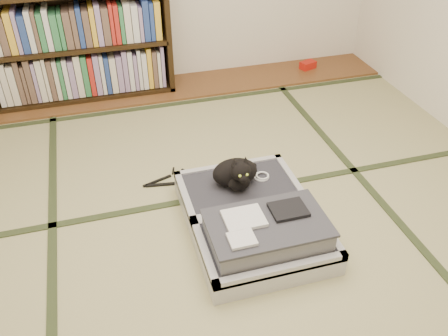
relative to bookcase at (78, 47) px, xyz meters
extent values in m
plane|color=tan|center=(0.71, -2.07, -0.45)|extent=(4.50, 4.50, 0.00)
cube|color=brown|center=(0.71, -0.07, -0.44)|extent=(4.00, 0.50, 0.02)
cube|color=#B8190E|center=(2.10, -0.04, -0.40)|extent=(0.17, 0.13, 0.07)
cube|color=#2D381E|center=(-0.29, -2.07, -0.45)|extent=(0.05, 4.50, 0.01)
cube|color=#2D381E|center=(1.71, -2.07, -0.45)|extent=(0.05, 4.50, 0.01)
cube|color=#2D381E|center=(0.71, -1.67, -0.45)|extent=(4.00, 0.05, 0.01)
cube|color=#2D381E|center=(0.71, -0.37, -0.45)|extent=(4.00, 0.05, 0.01)
cube|color=black|center=(0.74, 0.00, 0.02)|extent=(0.04, 0.35, 0.98)
cube|color=black|center=(0.00, 0.00, -0.42)|extent=(1.52, 0.35, 0.04)
cube|color=black|center=(0.00, 0.00, 0.02)|extent=(1.45, 0.35, 0.03)
cube|color=black|center=(0.00, 0.16, 0.02)|extent=(1.52, 0.02, 0.98)
cube|color=gray|center=(0.00, -0.02, -0.20)|extent=(1.37, 0.24, 0.41)
cube|color=gray|center=(0.00, -0.02, 0.21)|extent=(1.37, 0.24, 0.37)
cube|color=#B8B9BE|center=(0.84, -2.26, -0.39)|extent=(0.72, 0.48, 0.12)
cube|color=#303038|center=(0.84, -2.26, -0.36)|extent=(0.64, 0.40, 0.09)
cube|color=#B8B9BE|center=(0.84, -2.48, -0.32)|extent=(0.72, 0.04, 0.05)
cube|color=#B8B9BE|center=(0.84, -2.04, -0.32)|extent=(0.72, 0.04, 0.05)
cube|color=#B8B9BE|center=(0.50, -2.26, -0.32)|extent=(0.04, 0.48, 0.05)
cube|color=#B8B9BE|center=(1.18, -2.26, -0.32)|extent=(0.04, 0.48, 0.05)
cube|color=#B8B9BE|center=(0.84, -1.78, -0.39)|extent=(0.72, 0.48, 0.12)
cube|color=#303038|center=(0.84, -1.78, -0.36)|extent=(0.64, 0.40, 0.09)
cube|color=#B8B9BE|center=(0.84, -2.00, -0.32)|extent=(0.72, 0.04, 0.05)
cube|color=#B8B9BE|center=(0.84, -1.56, -0.32)|extent=(0.72, 0.04, 0.05)
cube|color=#B8B9BE|center=(0.50, -1.78, -0.32)|extent=(0.04, 0.48, 0.05)
cube|color=#B8B9BE|center=(1.18, -1.78, -0.32)|extent=(0.04, 0.48, 0.05)
cylinder|color=black|center=(0.84, -2.02, -0.32)|extent=(0.65, 0.02, 0.02)
cube|color=gray|center=(0.84, -2.26, -0.27)|extent=(0.62, 0.37, 0.12)
cube|color=#38373E|center=(0.84, -2.26, -0.20)|extent=(0.63, 0.39, 0.01)
cube|color=silver|center=(0.72, -2.21, -0.18)|extent=(0.21, 0.17, 0.02)
cube|color=black|center=(0.97, -2.21, -0.18)|extent=(0.19, 0.15, 0.02)
cube|color=silver|center=(0.67, -2.35, -0.18)|extent=(0.13, 0.12, 0.02)
cube|color=white|center=(0.63, -2.49, -0.38)|extent=(0.06, 0.01, 0.04)
cube|color=white|center=(0.74, -2.49, -0.40)|extent=(0.05, 0.01, 0.03)
cube|color=orange|center=(1.08, -2.49, -0.38)|extent=(0.05, 0.01, 0.03)
cube|color=#197F33|center=(1.01, -2.49, -0.36)|extent=(0.04, 0.01, 0.03)
ellipsoid|color=black|center=(0.82, -1.75, -0.23)|extent=(0.28, 0.18, 0.17)
ellipsoid|color=black|center=(0.82, -1.83, -0.25)|extent=(0.14, 0.10, 0.10)
ellipsoid|color=black|center=(0.82, -1.86, -0.14)|extent=(0.12, 0.11, 0.11)
sphere|color=black|center=(0.82, -1.90, -0.16)|extent=(0.05, 0.05, 0.05)
cone|color=black|center=(0.78, -1.84, -0.08)|extent=(0.04, 0.05, 0.06)
cone|color=black|center=(0.85, -1.84, -0.08)|extent=(0.04, 0.05, 0.06)
sphere|color=#A5BF33|center=(0.80, -1.91, -0.13)|extent=(0.02, 0.02, 0.02)
sphere|color=#A5BF33|center=(0.84, -1.91, -0.13)|extent=(0.02, 0.02, 0.02)
cylinder|color=black|center=(0.92, -1.66, -0.29)|extent=(0.17, 0.10, 0.03)
torus|color=white|center=(1.00, -1.73, -0.31)|extent=(0.10, 0.10, 0.01)
torus|color=white|center=(1.00, -1.74, -0.30)|extent=(0.08, 0.08, 0.01)
cube|color=black|center=(0.51, -1.47, -0.44)|extent=(0.42, 0.08, 0.01)
cube|color=black|center=(0.38, -1.41, -0.44)|extent=(0.20, 0.08, 0.01)
cube|color=black|center=(0.63, -1.41, -0.44)|extent=(0.14, 0.17, 0.01)
cylinder|color=black|center=(0.51, -1.33, -0.44)|extent=(0.03, 0.07, 0.01)
camera|label=1|loc=(0.11, -3.96, 1.48)|focal=38.00mm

